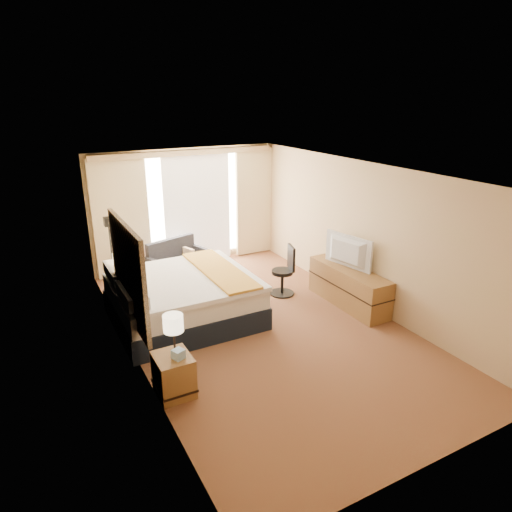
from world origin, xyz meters
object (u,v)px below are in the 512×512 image
desk_chair (285,273)px  lamp_right (122,261)px  nightstand_right (127,301)px  loveseat (179,265)px  floor_lamp (110,242)px  media_dresser (348,287)px  nightstand_left (174,375)px  bed (183,298)px  lamp_left (173,324)px  television (345,252)px

desk_chair → lamp_right: bearing=-174.9°
nightstand_right → loveseat: (1.39, 1.33, -0.01)m
floor_lamp → loveseat: bearing=18.7°
nightstand_right → media_dresser: bearing=-21.4°
nightstand_left → bed: (0.81, 1.90, 0.13)m
floor_lamp → lamp_right: bearing=-89.1°
lamp_left → television: 3.76m
nightstand_left → nightstand_right: bearing=90.0°
media_dresser → loveseat: loveseat is taller
nightstand_left → media_dresser: media_dresser is taller
nightstand_left → media_dresser: (3.70, 1.05, 0.07)m
lamp_right → television: bearing=-20.7°
loveseat → lamp_right: bearing=-156.1°
television → floor_lamp: bearing=47.8°
floor_lamp → lamp_left: size_ratio=2.94×
bed → desk_chair: bearing=2.7°
lamp_right → nightstand_right: bearing=-72.6°
nightstand_left → bed: bed is taller
bed → floor_lamp: 1.82m
nightstand_right → desk_chair: bearing=-9.7°
loveseat → desk_chair: 2.39m
bed → loveseat: 2.02m
loveseat → desk_chair: desk_chair is taller
nightstand_right → lamp_right: (-0.02, 0.05, 0.74)m
television → lamp_right: bearing=57.8°
media_dresser → television: television is taller
desk_chair → lamp_left: size_ratio=1.80×
desk_chair → lamp_left: (-2.86, -1.94, 0.54)m
loveseat → television: (2.26, -2.67, 0.73)m
media_dresser → desk_chair: size_ratio=1.85×
loveseat → floor_lamp: floor_lamp is taller
nightstand_left → nightstand_right: same height
loveseat → bed: bearing=-125.2°
bed → loveseat: size_ratio=1.62×
lamp_right → media_dresser: bearing=-22.0°
media_dresser → loveseat: bearing=129.7°
desk_chair → lamp_left: bearing=-129.9°
nightstand_left → floor_lamp: 3.46m
floor_lamp → desk_chair: 3.31m
bed → lamp_right: lamp_right is taller
lamp_left → television: television is taller
nightstand_left → loveseat: bearing=70.0°
nightstand_right → floor_lamp: 1.21m
nightstand_right → bed: 1.02m
nightstand_left → floor_lamp: size_ratio=0.34×
nightstand_left → media_dresser: 3.85m
nightstand_right → lamp_left: (0.06, -2.44, 0.70)m
lamp_left → bed: bearing=67.8°
nightstand_left → television: bearing=17.7°
floor_lamp → lamp_left: bearing=-88.5°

